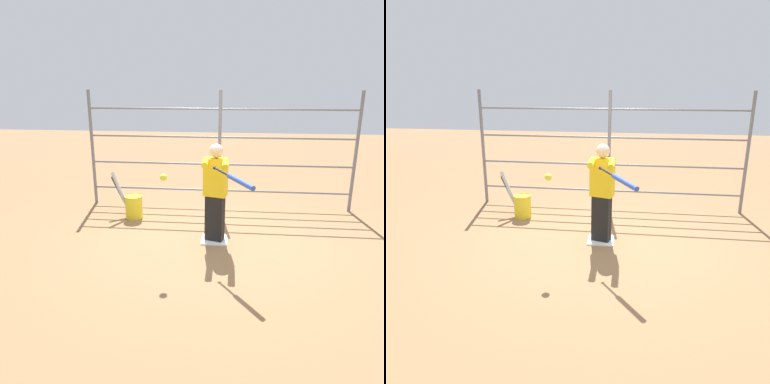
% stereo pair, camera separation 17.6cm
% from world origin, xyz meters
% --- Properties ---
extents(ground_plane, '(24.00, 24.00, 0.00)m').
position_xyz_m(ground_plane, '(0.00, 0.00, 0.00)').
color(ground_plane, olive).
extents(home_plate, '(0.40, 0.40, 0.02)m').
position_xyz_m(home_plate, '(0.00, 0.00, 0.01)').
color(home_plate, white).
rests_on(home_plate, ground).
extents(fence_backstop, '(5.00, 0.06, 2.22)m').
position_xyz_m(fence_backstop, '(0.00, -1.60, 1.11)').
color(fence_backstop, slate).
rests_on(fence_backstop, ground).
extents(batter, '(0.38, 0.59, 1.52)m').
position_xyz_m(batter, '(0.00, 0.02, 0.82)').
color(batter, black).
rests_on(batter, ground).
extents(baseball_bat_swinging, '(0.54, 0.79, 0.12)m').
position_xyz_m(baseball_bat_swinging, '(-0.30, 0.86, 1.22)').
color(baseball_bat_swinging, black).
extents(softball_in_flight, '(0.10, 0.10, 0.10)m').
position_xyz_m(softball_in_flight, '(0.64, 0.80, 1.21)').
color(softball_in_flight, yellow).
extents(bat_bucket, '(0.63, 0.41, 0.84)m').
position_xyz_m(bat_bucket, '(1.52, -0.85, 0.24)').
color(bat_bucket, yellow).
rests_on(bat_bucket, ground).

